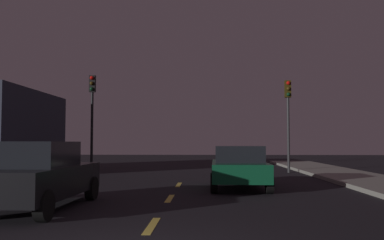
{
  "coord_description": "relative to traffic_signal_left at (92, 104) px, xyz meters",
  "views": [
    {
      "loc": [
        1.05,
        -5.32,
        1.6
      ],
      "look_at": [
        0.35,
        14.24,
        2.67
      ],
      "focal_mm": 38.34,
      "sensor_mm": 36.0,
      "label": 1
    }
  ],
  "objects": [
    {
      "name": "ground_plane",
      "position": [
        5.11,
        -9.44,
        -3.63
      ],
      "size": [
        80.0,
        80.0,
        0.0
      ],
      "primitive_type": "plane",
      "color": "black"
    },
    {
      "name": "lane_stripe_second",
      "position": [
        5.11,
        -13.84,
        -3.63
      ],
      "size": [
        0.16,
        1.6,
        0.01
      ],
      "primitive_type": "cube",
      "color": "#EACC4C",
      "rests_on": "ground_plane"
    },
    {
      "name": "lane_stripe_third",
      "position": [
        5.11,
        -10.04,
        -3.63
      ],
      "size": [
        0.16,
        1.6,
        0.01
      ],
      "primitive_type": "cube",
      "color": "#EACC4C",
      "rests_on": "ground_plane"
    },
    {
      "name": "lane_stripe_fourth",
      "position": [
        5.11,
        -6.24,
        -3.63
      ],
      "size": [
        0.16,
        1.6,
        0.01
      ],
      "primitive_type": "cube",
      "color": "#EACC4C",
      "rests_on": "ground_plane"
    },
    {
      "name": "traffic_signal_left",
      "position": [
        0.0,
        0.0,
        0.0
      ],
      "size": [
        0.32,
        0.38,
        5.21
      ],
      "color": "black",
      "rests_on": "ground_plane"
    },
    {
      "name": "traffic_signal_right",
      "position": [
        10.48,
        -0.0,
        -0.21
      ],
      "size": [
        0.32,
        0.38,
        4.87
      ],
      "color": "#2D2D30",
      "rests_on": "ground_plane"
    },
    {
      "name": "car_stopped_ahead",
      "position": [
        7.29,
        -7.33,
        -2.88
      ],
      "size": [
        2.02,
        4.2,
        1.47
      ],
      "color": "#0F4C2D",
      "rests_on": "ground_plane"
    },
    {
      "name": "car_adjacent_lane",
      "position": [
        2.11,
        -12.02,
        -2.82
      ],
      "size": [
        1.94,
        4.31,
        1.62
      ],
      "color": "black",
      "rests_on": "ground_plane"
    }
  ]
}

